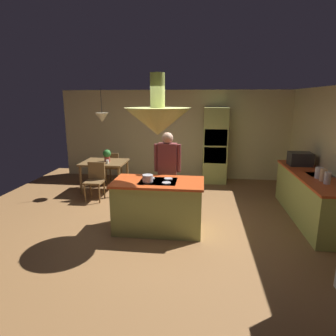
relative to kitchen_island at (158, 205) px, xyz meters
The scene contains 18 objects.
ground 0.50m from the kitchen_island, 90.00° to the left, with size 8.16×8.16×0.00m, color olive.
wall_back 3.74m from the kitchen_island, 90.00° to the left, with size 6.80×0.10×2.55m, color beige.
kitchen_island is the anchor object (origin of this frame).
counter_run_right 2.95m from the kitchen_island, 15.72° to the left, with size 0.73×2.61×0.91m.
oven_tower 3.47m from the kitchen_island, 71.26° to the left, with size 0.66×0.62×2.08m.
dining_table 2.71m from the kitchen_island, 128.99° to the left, with size 1.09×0.90×0.76m.
person_at_island 0.86m from the kitchen_island, 83.61° to the left, with size 0.53×0.22×1.68m.
range_hood 1.50m from the kitchen_island, 90.00° to the right, with size 1.10×1.10×1.00m.
pendant_light_over_table 3.04m from the kitchen_island, 128.99° to the left, with size 0.32×0.32×0.82m.
chair_facing_island 2.22m from the kitchen_island, 139.96° to the left, with size 0.40×0.40×0.87m.
chair_by_back_wall 3.25m from the kitchen_island, 121.52° to the left, with size 0.40×0.40×0.87m.
potted_plant_on_table 2.73m from the kitchen_island, 127.41° to the left, with size 0.20×0.20×0.30m.
cup_on_table 2.45m from the kitchen_island, 129.46° to the left, with size 0.07×0.07×0.09m, color white.
canister_flour 2.90m from the kitchen_island, ahead, with size 0.11×0.11×0.20m, color silver.
canister_sugar 2.91m from the kitchen_island, ahead, with size 0.11×0.11×0.21m, color #E0B78C.
canister_tea 2.94m from the kitchen_island, 10.33° to the left, with size 0.14×0.14×0.20m, color silver.
microwave_on_counter 3.30m from the kitchen_island, 28.94° to the left, with size 0.46×0.36×0.28m, color #232326.
cooking_pot_on_cooktop 0.57m from the kitchen_island, 140.91° to the right, with size 0.18×0.18×0.12m, color #B2B2B7.
Camera 1 is at (0.74, -4.97, 2.30)m, focal length 30.81 mm.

